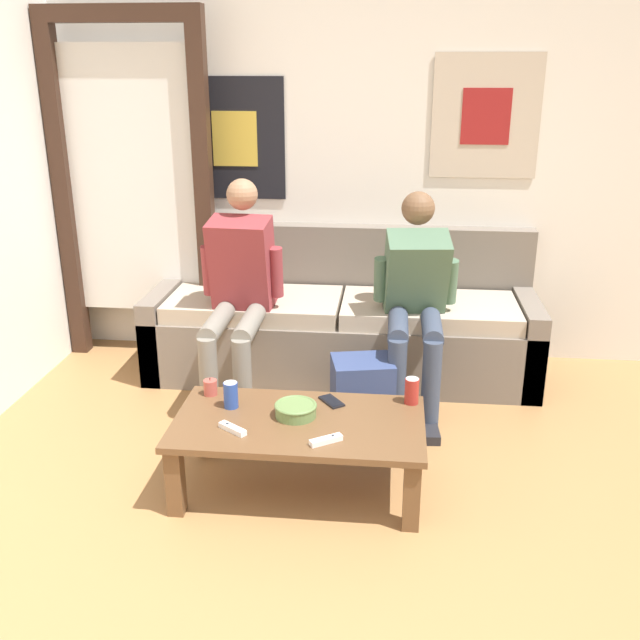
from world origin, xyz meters
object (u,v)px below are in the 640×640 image
(couch, at_px, (342,326))
(cell_phone, at_px, (332,401))
(coffee_table, at_px, (299,432))
(drink_can_blue, at_px, (231,395))
(game_controller_near_right, at_px, (326,440))
(person_seated_teen, at_px, (415,294))
(backpack, at_px, (363,396))
(drink_can_red, at_px, (412,391))
(ceramic_bowl, at_px, (296,409))
(game_controller_near_left, at_px, (233,429))
(person_seated_adult, at_px, (238,287))
(pillar_candle, at_px, (210,387))

(couch, bearing_deg, cell_phone, -88.06)
(coffee_table, bearing_deg, drink_can_blue, 163.49)
(game_controller_near_right, xyz_separation_m, cell_phone, (-0.01, 0.38, -0.01))
(person_seated_teen, bearing_deg, coffee_table, -117.96)
(drink_can_blue, height_order, cell_phone, drink_can_blue)
(backpack, height_order, drink_can_red, drink_can_red)
(person_seated_teen, height_order, ceramic_bowl, person_seated_teen)
(ceramic_bowl, distance_m, game_controller_near_left, 0.30)
(drink_can_red, relative_size, game_controller_near_left, 0.90)
(person_seated_adult, relative_size, game_controller_near_right, 8.84)
(coffee_table, bearing_deg, couch, 86.23)
(drink_can_blue, bearing_deg, cell_phone, 11.97)
(backpack, distance_m, cell_phone, 0.47)
(person_seated_teen, xyz_separation_m, backpack, (-0.26, -0.37, -0.45))
(drink_can_blue, relative_size, game_controller_near_right, 0.89)
(person_seated_adult, relative_size, pillar_candle, 14.25)
(pillar_candle, relative_size, game_controller_near_left, 0.63)
(person_seated_adult, bearing_deg, coffee_table, -63.74)
(person_seated_adult, distance_m, game_controller_near_right, 1.30)
(backpack, height_order, cell_phone, backpack)
(game_controller_near_left, bearing_deg, pillar_candle, 118.03)
(couch, distance_m, coffee_table, 1.36)
(game_controller_near_right, bearing_deg, ceramic_bowl, 125.26)
(drink_can_blue, relative_size, drink_can_red, 1.00)
(couch, bearing_deg, coffee_table, -93.77)
(person_seated_teen, height_order, game_controller_near_right, person_seated_teen)
(couch, height_order, cell_phone, couch)
(person_seated_adult, distance_m, pillar_candle, 0.77)
(backpack, distance_m, ceramic_bowl, 0.67)
(person_seated_teen, height_order, backpack, person_seated_teen)
(couch, xyz_separation_m, drink_can_blue, (-0.41, -1.26, 0.12))
(game_controller_near_left, relative_size, cell_phone, 0.92)
(backpack, bearing_deg, game_controller_near_left, -125.42)
(backpack, bearing_deg, drink_can_red, -58.46)
(coffee_table, distance_m, pillar_candle, 0.51)
(coffee_table, bearing_deg, person_seated_adult, 116.26)
(coffee_table, height_order, pillar_candle, pillar_candle)
(cell_phone, bearing_deg, drink_can_red, 5.08)
(game_controller_near_right, distance_m, cell_phone, 0.38)
(person_seated_teen, bearing_deg, game_controller_near_right, -108.15)
(game_controller_near_left, bearing_deg, cell_phone, 38.79)
(drink_can_red, bearing_deg, drink_can_blue, -171.09)
(drink_can_red, distance_m, game_controller_near_right, 0.55)
(person_seated_teen, relative_size, ceramic_bowl, 6.09)
(cell_phone, bearing_deg, person_seated_adult, 128.46)
(ceramic_bowl, bearing_deg, couch, 85.30)
(person_seated_teen, relative_size, cell_phone, 7.82)
(person_seated_adult, bearing_deg, person_seated_teen, 2.63)
(drink_can_blue, bearing_deg, game_controller_near_right, -31.03)
(coffee_table, distance_m, drink_can_red, 0.56)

